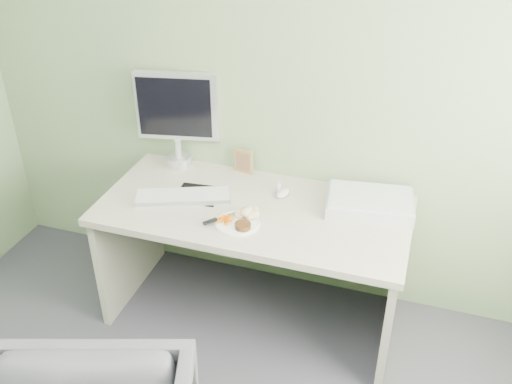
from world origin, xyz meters
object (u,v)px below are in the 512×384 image
(desk, at_px, (253,236))
(plate, at_px, (238,223))
(monitor, at_px, (177,115))
(scanner, at_px, (370,203))

(desk, distance_m, plate, 0.25)
(plate, relative_size, monitor, 0.40)
(desk, distance_m, scanner, 0.63)
(monitor, bearing_deg, scanner, -18.66)
(monitor, bearing_deg, desk, -41.08)
(desk, height_order, monitor, monitor)
(desk, distance_m, monitor, 0.80)
(desk, bearing_deg, scanner, 16.61)
(scanner, relative_size, monitor, 0.78)
(plate, xyz_separation_m, scanner, (0.60, 0.34, 0.03))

